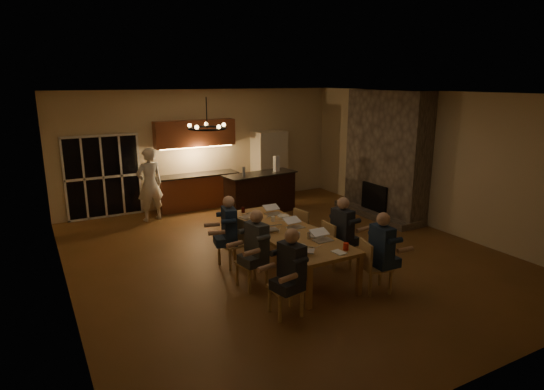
{
  "coord_description": "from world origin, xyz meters",
  "views": [
    {
      "loc": [
        -4.38,
        -7.43,
        3.44
      ],
      "look_at": [
        -0.12,
        0.3,
        1.2
      ],
      "focal_mm": 30.0,
      "sensor_mm": 36.0,
      "label": 1
    }
  ],
  "objects_px": {
    "laptop_b": "(323,234)",
    "chair_right_mid": "(337,244)",
    "refrigerator": "(269,165)",
    "person_right_mid": "(342,233)",
    "laptop_f": "(274,209)",
    "can_cola": "(243,210)",
    "plate_near": "(316,236)",
    "mug_front": "(298,235)",
    "redcup_mid": "(258,225)",
    "chandelier": "(207,128)",
    "bar_blender": "(276,164)",
    "chair_left_far": "(232,243)",
    "chair_left_near": "(286,287)",
    "laptop_e": "(248,212)",
    "mug_back": "(250,220)",
    "redcup_near": "(346,247)",
    "dining_table": "(285,249)",
    "laptop_d": "(295,222)",
    "plate_far": "(283,216)",
    "person_right_near": "(381,253)",
    "laptop_a": "(304,245)",
    "plate_left": "(299,246)",
    "person_left_near": "(292,273)",
    "bar_bottle": "(244,172)",
    "standing_person": "(150,184)",
    "can_silver": "(309,236)",
    "chair_left_mid": "(252,262)",
    "laptop_c": "(269,224)",
    "bar_island": "(260,193)",
    "person_left_far": "(229,232)",
    "person_left_mid": "(257,249)",
    "mug_mid": "(273,219)",
    "chair_right_far": "(308,229)"
  },
  "relations": [
    {
      "from": "refrigerator",
      "to": "plate_near",
      "type": "bearing_deg",
      "value": -109.89
    },
    {
      "from": "dining_table",
      "to": "person_left_near",
      "type": "xyz_separation_m",
      "value": [
        -0.85,
        -1.61,
        0.31
      ]
    },
    {
      "from": "laptop_f",
      "to": "can_cola",
      "type": "bearing_deg",
      "value": 141.84
    },
    {
      "from": "can_cola",
      "to": "plate_far",
      "type": "xyz_separation_m",
      "value": [
        0.6,
        -0.64,
        -0.05
      ]
    },
    {
      "from": "laptop_d",
      "to": "plate_near",
      "type": "bearing_deg",
      "value": -86.68
    },
    {
      "from": "chair_right_mid",
      "to": "plate_left",
      "type": "distance_m",
      "value": 1.26
    },
    {
      "from": "mug_front",
      "to": "can_cola",
      "type": "distance_m",
      "value": 1.88
    },
    {
      "from": "redcup_near",
      "to": "redcup_mid",
      "type": "xyz_separation_m",
      "value": [
        -0.74,
        1.69,
        0.0
      ]
    },
    {
      "from": "chair_left_mid",
      "to": "plate_left",
      "type": "bearing_deg",
      "value": 46.46
    },
    {
      "from": "refrigerator",
      "to": "person_right_mid",
      "type": "distance_m",
      "value": 5.42
    },
    {
      "from": "laptop_e",
      "to": "redcup_mid",
      "type": "bearing_deg",
      "value": 65.3
    },
    {
      "from": "standing_person",
      "to": "can_silver",
      "type": "relative_size",
      "value": 15.33
    },
    {
      "from": "chair_left_far",
      "to": "person_right_near",
      "type": "relative_size",
      "value": 0.64
    },
    {
      "from": "dining_table",
      "to": "chair_right_mid",
      "type": "relative_size",
      "value": 3.62
    },
    {
      "from": "refrigerator",
      "to": "plate_near",
      "type": "distance_m",
      "value": 5.62
    },
    {
      "from": "laptop_b",
      "to": "chair_right_mid",
      "type": "bearing_deg",
      "value": 32.34
    },
    {
      "from": "mug_back",
      "to": "can_cola",
      "type": "relative_size",
      "value": 0.83
    },
    {
      "from": "laptop_b",
      "to": "dining_table",
      "type": "bearing_deg",
      "value": 107.88
    },
    {
      "from": "refrigerator",
      "to": "mug_back",
      "type": "height_order",
      "value": "refrigerator"
    },
    {
      "from": "dining_table",
      "to": "chair_right_mid",
      "type": "distance_m",
      "value": 0.98
    },
    {
      "from": "chandelier",
      "to": "can_cola",
      "type": "bearing_deg",
      "value": 52.72
    },
    {
      "from": "laptop_a",
      "to": "plate_left",
      "type": "height_order",
      "value": "laptop_a"
    },
    {
      "from": "person_right_near",
      "to": "mug_back",
      "type": "distance_m",
      "value": 2.66
    },
    {
      "from": "refrigerator",
      "to": "chair_left_far",
      "type": "relative_size",
      "value": 2.25
    },
    {
      "from": "chair_right_mid",
      "to": "laptop_c",
      "type": "height_order",
      "value": "laptop_c"
    },
    {
      "from": "chandelier",
      "to": "bar_blender",
      "type": "xyz_separation_m",
      "value": [
        3.43,
        4.0,
        -1.47
      ]
    },
    {
      "from": "chair_left_near",
      "to": "bar_bottle",
      "type": "distance_m",
      "value": 5.15
    },
    {
      "from": "bar_island",
      "to": "laptop_b",
      "type": "xyz_separation_m",
      "value": [
        -0.98,
        -4.24,
        0.32
      ]
    },
    {
      "from": "chair_right_far",
      "to": "laptop_f",
      "type": "height_order",
      "value": "laptop_f"
    },
    {
      "from": "refrigerator",
      "to": "laptop_e",
      "type": "height_order",
      "value": "refrigerator"
    },
    {
      "from": "person_right_mid",
      "to": "laptop_d",
      "type": "relative_size",
      "value": 4.31
    },
    {
      "from": "laptop_f",
      "to": "redcup_mid",
      "type": "distance_m",
      "value": 0.95
    },
    {
      "from": "mug_back",
      "to": "plate_near",
      "type": "relative_size",
      "value": 0.36
    },
    {
      "from": "chair_left_far",
      "to": "mug_front",
      "type": "height_order",
      "value": "chair_left_far"
    },
    {
      "from": "refrigerator",
      "to": "laptop_d",
      "type": "xyz_separation_m",
      "value": [
        -1.99,
        -4.7,
        -0.14
      ]
    },
    {
      "from": "laptop_b",
      "to": "bar_bottle",
      "type": "bearing_deg",
      "value": 83.55
    },
    {
      "from": "chair_left_mid",
      "to": "can_cola",
      "type": "bearing_deg",
      "value": 149.87
    },
    {
      "from": "mug_mid",
      "to": "laptop_b",
      "type": "bearing_deg",
      "value": -80.99
    },
    {
      "from": "chair_right_mid",
      "to": "dining_table",
      "type": "bearing_deg",
      "value": 66.93
    },
    {
      "from": "dining_table",
      "to": "chair_left_far",
      "type": "relative_size",
      "value": 3.62
    },
    {
      "from": "mug_back",
      "to": "redcup_near",
      "type": "distance_m",
      "value": 2.21
    },
    {
      "from": "person_left_far",
      "to": "plate_left",
      "type": "xyz_separation_m",
      "value": [
        0.63,
        -1.43,
        0.07
      ]
    },
    {
      "from": "chair_right_mid",
      "to": "person_left_mid",
      "type": "distance_m",
      "value": 1.75
    },
    {
      "from": "chair_right_far",
      "to": "plate_far",
      "type": "relative_size",
      "value": 3.7
    },
    {
      "from": "laptop_a",
      "to": "laptop_c",
      "type": "height_order",
      "value": "same"
    },
    {
      "from": "plate_far",
      "to": "mug_front",
      "type": "bearing_deg",
      "value": -108.94
    },
    {
      "from": "person_left_near",
      "to": "redcup_mid",
      "type": "xyz_separation_m",
      "value": [
        0.45,
        1.94,
        0.12
      ]
    },
    {
      "from": "chair_left_far",
      "to": "mug_front",
      "type": "relative_size",
      "value": 8.9
    },
    {
      "from": "person_right_near",
      "to": "redcup_near",
      "type": "xyz_separation_m",
      "value": [
        -0.53,
        0.26,
        0.12
      ]
    },
    {
      "from": "chair_left_far",
      "to": "chair_left_near",
      "type": "bearing_deg",
      "value": -13.43
    }
  ]
}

